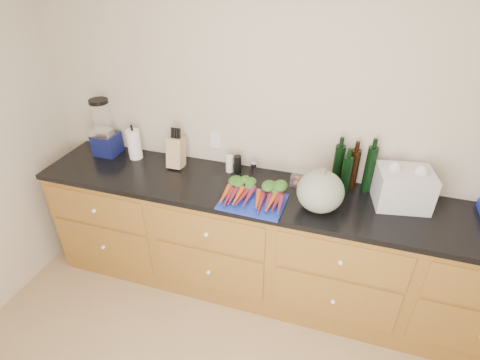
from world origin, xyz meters
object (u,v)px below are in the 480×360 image
(paper_towel, at_px, (134,144))
(tomato_box, at_px, (303,179))
(carrots, at_px, (255,194))
(cutting_board, at_px, (253,202))
(blender_appliance, at_px, (104,131))
(squash, at_px, (320,191))
(knife_block, at_px, (176,153))

(paper_towel, height_order, tomato_box, paper_towel)
(carrots, relative_size, paper_towel, 1.83)
(cutting_board, distance_m, blender_appliance, 1.38)
(cutting_board, height_order, tomato_box, tomato_box)
(squash, relative_size, knife_block, 1.31)
(paper_towel, bearing_deg, cutting_board, -16.64)
(squash, distance_m, blender_appliance, 1.77)
(squash, distance_m, paper_towel, 1.52)
(paper_towel, distance_m, tomato_box, 1.35)
(tomato_box, bearing_deg, knife_block, -178.24)
(carrots, height_order, knife_block, knife_block)
(tomato_box, bearing_deg, carrots, -134.15)
(paper_towel, bearing_deg, carrots, -14.55)
(carrots, bearing_deg, tomato_box, 45.85)
(paper_towel, xyz_separation_m, tomato_box, (1.35, 0.01, -0.08))
(squash, xyz_separation_m, tomato_box, (-0.15, 0.27, -0.10))
(squash, bearing_deg, paper_towel, 170.15)
(cutting_board, bearing_deg, squash, 8.08)
(knife_block, bearing_deg, tomato_box, 1.76)
(carrots, bearing_deg, knife_block, 159.68)
(carrots, distance_m, blender_appliance, 1.37)
(paper_towel, relative_size, knife_block, 1.04)
(cutting_board, bearing_deg, knife_block, 156.69)
(carrots, bearing_deg, squash, 2.45)
(squash, xyz_separation_m, knife_block, (-1.12, 0.24, -0.02))
(paper_towel, relative_size, tomato_box, 1.44)
(cutting_board, distance_m, tomato_box, 0.43)
(squash, bearing_deg, carrots, -177.55)
(blender_appliance, bearing_deg, knife_block, -1.58)
(squash, height_order, blender_appliance, blender_appliance)
(paper_towel, bearing_deg, knife_block, -3.06)
(cutting_board, bearing_deg, paper_towel, 163.36)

